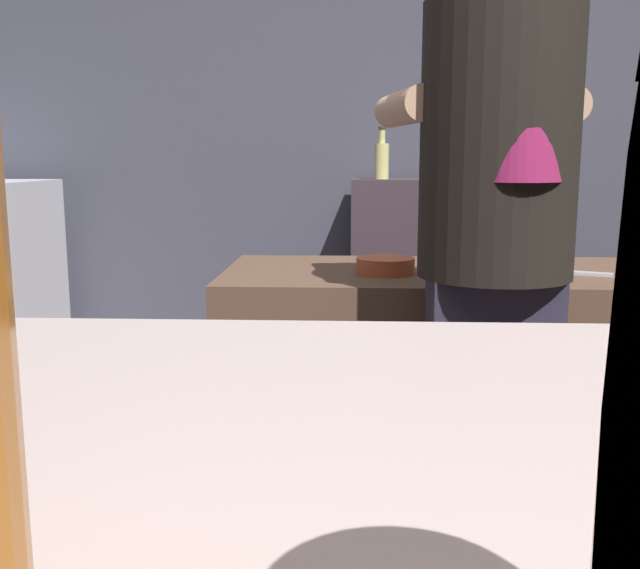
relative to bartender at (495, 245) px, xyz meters
The scene contains 8 objects.
wall_back 1.89m from the bartender, 89.40° to the left, with size 5.20×0.10×2.70m, color #454553.
prep_counter 0.82m from the bartender, 50.98° to the left, with size 2.10×0.60×0.89m, color brown.
back_shelf 1.65m from the bartender, 86.44° to the left, with size 0.84×0.36×1.12m, color #3E3039.
bartender is the anchor object (origin of this frame).
mixing_bowl 0.46m from the bartender, 120.14° to the left, with size 0.16×0.16×0.04m, color #C75631.
chefs_knife 0.51m from the bartender, 55.49° to the left, with size 0.24×0.03×0.01m, color silver.
bottle_hot_sauce 1.62m from the bartender, 85.16° to the left, with size 0.07×0.07×0.25m.
bottle_soy 1.54m from the bartender, 97.38° to the left, with size 0.06×0.06×0.22m.
Camera 1 is at (-0.33, -1.26, 1.20)m, focal length 40.72 mm.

